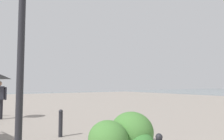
# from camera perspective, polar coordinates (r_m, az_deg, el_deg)

# --- Properties ---
(lamppost) EXTENTS (0.98, 0.28, 4.05)m
(lamppost) POSITION_cam_1_polar(r_m,az_deg,el_deg) (4.79, -23.48, 9.98)
(lamppost) COLOR #232328
(lamppost) RESTS_ON ground
(bollard_mid) EXTENTS (0.13, 0.13, 0.81)m
(bollard_mid) POSITION_cam_1_polar(r_m,az_deg,el_deg) (6.66, -13.86, -13.74)
(bollard_mid) COLOR #232328
(bollard_mid) RESTS_ON ground
(shrub_low) EXTENTS (0.94, 0.84, 0.80)m
(shrub_low) POSITION_cam_1_polar(r_m,az_deg,el_deg) (4.73, -1.06, -18.31)
(shrub_low) COLOR #477F38
(shrub_low) RESTS_ON ground
(shrub_wide) EXTENTS (1.08, 0.97, 0.92)m
(shrub_wide) POSITION_cam_1_polar(r_m,az_deg,el_deg) (5.17, 5.41, -16.34)
(shrub_wide) COLOR #477F38
(shrub_wide) RESTS_ON ground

